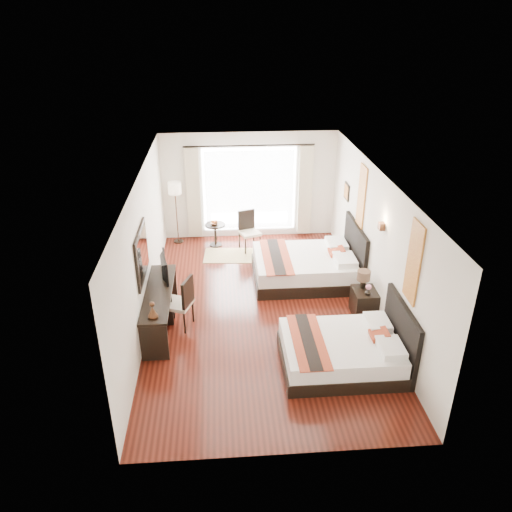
{
  "coord_description": "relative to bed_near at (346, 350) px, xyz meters",
  "views": [
    {
      "loc": [
        -0.78,
        -8.66,
        5.51
      ],
      "look_at": [
        -0.09,
        0.25,
        1.09
      ],
      "focal_mm": 35.0,
      "sensor_mm": 36.0,
      "label": 1
    }
  ],
  "objects": [
    {
      "name": "wall_headboard",
      "position": [
        0.97,
        1.9,
        1.1
      ],
      "size": [
        0.01,
        7.5,
        2.8
      ],
      "primitive_type": "cube",
      "color": "silver",
      "rests_on": "floor"
    },
    {
      "name": "mirror_glass",
      "position": [
        -3.47,
        1.46,
        1.25
      ],
      "size": [
        0.01,
        1.12,
        0.82
      ],
      "primitive_type": "cube",
      "color": "white",
      "rests_on": "mirror_frame"
    },
    {
      "name": "bed_far",
      "position": [
        -0.12,
        3.08,
        0.04
      ],
      "size": [
        2.3,
        1.79,
        1.3
      ],
      "color": "black",
      "rests_on": "floor"
    },
    {
      "name": "side_table",
      "position": [
        -2.2,
        5.06,
        -0.0
      ],
      "size": [
        0.52,
        0.52,
        0.6
      ],
      "primitive_type": "cylinder",
      "color": "black",
      "rests_on": "floor"
    },
    {
      "name": "bronze_figurine",
      "position": [
        -3.27,
        0.58,
        0.59
      ],
      "size": [
        0.24,
        0.24,
        0.27
      ],
      "primitive_type": null,
      "rotation": [
        0.0,
        0.0,
        -0.42
      ],
      "color": "#492C1A",
      "rests_on": "console_desk"
    },
    {
      "name": "fruit_bowl",
      "position": [
        -2.22,
        5.03,
        0.32
      ],
      "size": [
        0.26,
        0.26,
        0.05
      ],
      "primitive_type": "imported",
      "rotation": [
        0.0,
        0.0,
        -0.39
      ],
      "color": "#4E2C1B",
      "rests_on": "side_table"
    },
    {
      "name": "jute_rug",
      "position": [
        -1.86,
        4.42,
        -0.29
      ],
      "size": [
        1.32,
        0.95,
        0.01
      ],
      "primitive_type": "cube",
      "rotation": [
        0.0,
        0.0,
        -0.08
      ],
      "color": "tan",
      "rests_on": "floor"
    },
    {
      "name": "art_panel_far",
      "position": [
        0.95,
        3.08,
        1.65
      ],
      "size": [
        0.03,
        0.5,
        1.35
      ],
      "primitive_type": "cube",
      "color": "maroon",
      "rests_on": "wall_headboard"
    },
    {
      "name": "wall_desk",
      "position": [
        -3.52,
        1.9,
        1.1
      ],
      "size": [
        0.01,
        7.5,
        2.8
      ],
      "primitive_type": "cube",
      "color": "silver",
      "rests_on": "floor"
    },
    {
      "name": "vase",
      "position": [
        0.75,
        1.39,
        0.26
      ],
      "size": [
        0.13,
        0.13,
        0.12
      ],
      "primitive_type": "imported",
      "rotation": [
        0.0,
        0.0,
        0.12
      ],
      "color": "black",
      "rests_on": "nightstand"
    },
    {
      "name": "television",
      "position": [
        -3.25,
        2.01,
        0.69
      ],
      "size": [
        0.24,
        0.82,
        0.47
      ],
      "primitive_type": "imported",
      "rotation": [
        0.0,
        0.0,
        1.74
      ],
      "color": "black",
      "rests_on": "console_desk"
    },
    {
      "name": "ceiling",
      "position": [
        -1.28,
        1.9,
        2.49
      ],
      "size": [
        4.5,
        7.5,
        0.02
      ],
      "primitive_type": "cube",
      "color": "white",
      "rests_on": "wall_headboard"
    },
    {
      "name": "console_desk",
      "position": [
        -3.27,
        1.46,
        0.08
      ],
      "size": [
        0.5,
        2.2,
        0.76
      ],
      "primitive_type": "cube",
      "color": "black",
      "rests_on": "floor"
    },
    {
      "name": "window_chair",
      "position": [
        -1.34,
        4.74,
        0.01
      ],
      "size": [
        0.6,
        0.6,
        1.02
      ],
      "rotation": [
        0.0,
        0.0,
        -1.23
      ],
      "color": "beige",
      "rests_on": "floor"
    },
    {
      "name": "sheer_curtain",
      "position": [
        -1.28,
        5.57,
        1.0
      ],
      "size": [
        2.3,
        0.02,
        2.1
      ],
      "primitive_type": "cube",
      "color": "white",
      "rests_on": "wall_window"
    },
    {
      "name": "wall_entry",
      "position": [
        -1.28,
        -1.84,
        1.1
      ],
      "size": [
        4.5,
        0.01,
        2.8
      ],
      "primitive_type": "cube",
      "color": "silver",
      "rests_on": "floor"
    },
    {
      "name": "floor_lamp",
      "position": [
        -3.18,
        5.35,
        1.08
      ],
      "size": [
        0.33,
        0.33,
        1.63
      ],
      "color": "black",
      "rests_on": "floor"
    },
    {
      "name": "drape_right",
      "position": [
        0.17,
        5.53,
        0.98
      ],
      "size": [
        0.35,
        0.14,
        2.35
      ],
      "primitive_type": "cube",
      "color": "#B7AF8D",
      "rests_on": "floor"
    },
    {
      "name": "mirror_frame",
      "position": [
        -3.5,
        1.46,
        1.25
      ],
      "size": [
        0.04,
        1.25,
        0.95
      ],
      "primitive_type": "cube",
      "color": "black",
      "rests_on": "wall_desk"
    },
    {
      "name": "wall_window",
      "position": [
        -1.28,
        5.65,
        1.1
      ],
      "size": [
        4.5,
        0.01,
        2.8
      ],
      "primitive_type": "cube",
      "color": "silver",
      "rests_on": "floor"
    },
    {
      "name": "floor",
      "position": [
        -1.28,
        1.9,
        -0.31
      ],
      "size": [
        4.5,
        7.5,
        0.01
      ],
      "primitive_type": "cube",
      "color": "#330F09",
      "rests_on": "ground"
    },
    {
      "name": "drape_left",
      "position": [
        -2.73,
        5.53,
        0.98
      ],
      "size": [
        0.35,
        0.14,
        2.35
      ],
      "primitive_type": "cube",
      "color": "#B7AF8D",
      "rests_on": "floor"
    },
    {
      "name": "table_lamp",
      "position": [
        0.72,
        1.68,
        0.48
      ],
      "size": [
        0.26,
        0.26,
        0.42
      ],
      "color": "black",
      "rests_on": "nightstand"
    },
    {
      "name": "bed_near",
      "position": [
        0.0,
        0.0,
        0.0
      ],
      "size": [
        2.05,
        1.6,
        1.15
      ],
      "color": "black",
      "rests_on": "floor"
    },
    {
      "name": "window_glass",
      "position": [
        -1.28,
        5.63,
        1.0
      ],
      "size": [
        2.4,
        0.02,
        2.2
      ],
      "primitive_type": "cube",
      "color": "white",
      "rests_on": "wall_window"
    },
    {
      "name": "desk_chair",
      "position": [
        -2.89,
        1.41,
        0.02
      ],
      "size": [
        0.63,
        0.63,
        1.06
      ],
      "rotation": [
        0.0,
        0.0,
        2.78
      ],
      "color": "beige",
      "rests_on": "floor"
    },
    {
      "name": "wall_sconce",
      "position": [
        0.91,
        1.54,
        1.62
      ],
      "size": [
        0.1,
        0.14,
        0.14
      ],
      "primitive_type": "cube",
      "color": "#492C1A",
      "rests_on": "wall_headboard"
    },
    {
      "name": "art_panel_near",
      "position": [
        0.95,
        -0.0,
        1.65
      ],
      "size": [
        0.03,
        0.5,
        1.35
      ],
      "primitive_type": "cube",
      "color": "maroon",
      "rests_on": "wall_headboard"
    },
    {
      "name": "nightstand",
      "position": [
        0.75,
        1.54,
        -0.03
      ],
      "size": [
        0.46,
        0.57,
        0.55
      ],
      "primitive_type": "cube",
      "color": "black",
      "rests_on": "floor"
    }
  ]
}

